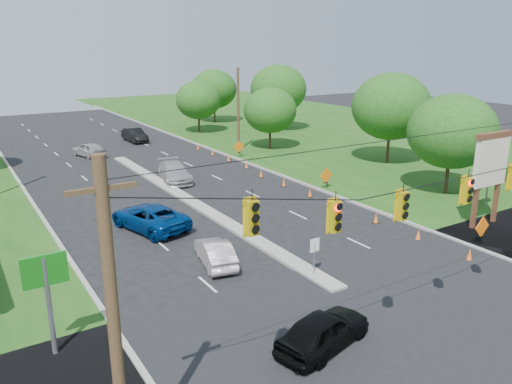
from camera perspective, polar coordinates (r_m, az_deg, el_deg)
ground at (r=22.16m, az=16.65°, el=-15.00°), size 160.00×160.00×0.00m
grass_right at (r=56.20m, az=21.85°, el=3.70°), size 40.00×160.00×0.06m
cross_street at (r=22.16m, az=16.65°, el=-15.00°), size 160.00×14.00×0.02m
curb_left at (r=43.75m, az=-24.86°, el=-0.06°), size 0.25×110.00×0.16m
curb_right at (r=50.12m, az=-1.49°, el=3.45°), size 0.25×110.00×0.16m
median at (r=37.89m, az=-7.66°, el=-1.03°), size 1.00×34.00×0.18m
median_sign at (r=25.30m, az=6.71°, el=-6.55°), size 0.55×0.06×2.05m
signal_span at (r=19.46m, az=19.94°, el=-3.58°), size 25.60×0.32×9.00m
utility_pole_far_right at (r=54.77m, az=-2.05°, el=9.35°), size 0.28×0.28×9.00m
pylon_sign at (r=35.10m, az=25.24°, el=2.88°), size 5.90×2.30×6.12m
cone_0 at (r=29.71m, az=23.21°, el=-6.58°), size 0.32×0.32×0.70m
cone_1 at (r=31.62m, az=18.05°, el=-4.65°), size 0.32×0.32×0.70m
cone_2 at (r=33.79m, az=13.54°, el=-2.92°), size 0.32×0.32×0.70m
cone_3 at (r=36.16m, az=9.61°, el=-1.39°), size 0.32×0.32×0.70m
cone_4 at (r=38.71m, az=6.19°, el=-0.06°), size 0.32×0.32×0.70m
cone_5 at (r=41.40m, az=3.20°, el=1.11°), size 0.32×0.32×0.70m
cone_6 at (r=44.20m, az=0.58°, el=2.14°), size 0.32×0.32×0.70m
cone_7 at (r=47.39m, az=-1.10°, el=3.12°), size 0.32×0.32×0.70m
cone_8 at (r=50.34m, az=-3.17°, el=3.90°), size 0.32×0.32×0.70m
cone_9 at (r=53.36m, az=-5.00°, el=4.58°), size 0.32×0.32×0.70m
cone_10 at (r=56.44m, az=-6.64°, el=5.19°), size 0.32×0.32×0.70m
work_sign_0 at (r=31.87m, az=24.41°, el=-3.76°), size 1.27×0.58×1.37m
work_sign_1 at (r=40.74m, az=8.03°, el=1.80°), size 1.27×0.58×1.37m
work_sign_2 at (r=51.92m, az=-1.96°, el=5.14°), size 1.27×0.58×1.37m
tree_7 at (r=41.13m, az=21.49°, el=6.47°), size 6.72×6.72×7.84m
tree_8 at (r=50.42m, az=15.19°, el=9.40°), size 7.56×7.56×8.82m
tree_9 at (r=55.79m, az=1.63°, el=9.31°), size 5.88×5.88×6.86m
tree_10 at (r=68.36m, az=2.58°, el=11.68°), size 7.56×7.56×8.82m
tree_11 at (r=75.76m, az=-4.82°, el=11.64°), size 6.72×6.72×7.84m
tree_12 at (r=66.91m, az=-6.62°, el=10.41°), size 5.88×5.88×6.86m
black_sedan at (r=20.10m, az=7.72°, el=-15.39°), size 4.73×2.82×1.51m
white_sedan at (r=26.87m, az=-4.69°, el=-6.89°), size 2.28×4.31×1.35m
blue_pickup at (r=32.41m, az=-12.09°, el=-2.79°), size 4.15×6.36×1.63m
silver_car_far at (r=43.45m, az=-9.31°, el=2.27°), size 3.25×5.83×1.60m
silver_car_oncoming at (r=55.26m, az=-18.57°, el=4.62°), size 2.99×4.75×1.51m
dark_car_receding at (r=62.41m, az=-13.71°, el=6.35°), size 1.88×4.97×1.62m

